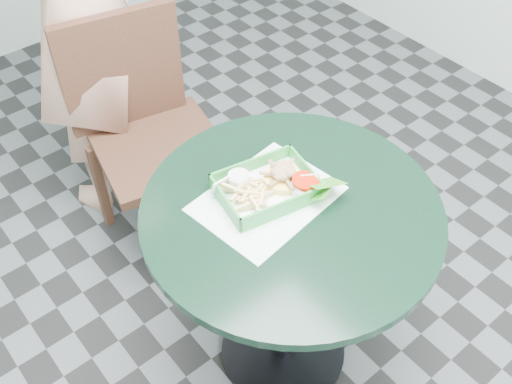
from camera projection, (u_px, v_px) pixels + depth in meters
floor at (283, 350)px, 2.19m from camera, size 4.00×5.00×0.02m
cafe_table at (289, 251)px, 1.77m from camera, size 0.84×0.84×0.75m
dining_chair at (144, 120)px, 2.27m from camera, size 0.46×0.46×0.93m
placemat at (267, 203)px, 1.67m from camera, size 0.41×0.33×0.00m
food_basket at (267, 195)px, 1.67m from camera, size 0.26×0.19×0.05m
crab_sandwich at (281, 176)px, 1.68m from camera, size 0.11×0.11×0.07m
fries_pile at (253, 201)px, 1.63m from camera, size 0.14×0.15×0.04m
sauce_ramekin at (238, 187)px, 1.65m from camera, size 0.06×0.06×0.03m
garnish_cup at (309, 185)px, 1.67m from camera, size 0.12×0.12×0.05m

